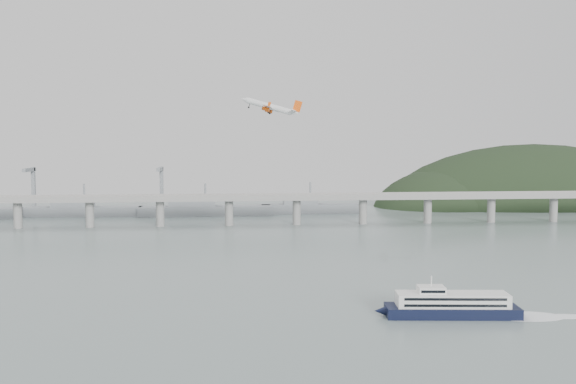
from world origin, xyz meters
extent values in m
plane|color=slate|center=(0.00, 0.00, 0.00)|extent=(900.00, 900.00, 0.00)
cube|color=gray|center=(0.00, 200.00, 20.00)|extent=(800.00, 22.00, 2.20)
cube|color=gray|center=(0.00, 189.50, 22.00)|extent=(800.00, 0.60, 1.80)
cube|color=gray|center=(0.00, 210.50, 22.00)|extent=(800.00, 0.60, 1.80)
cylinder|color=gray|center=(-180.00, 200.00, 9.50)|extent=(6.00, 6.00, 21.00)
cylinder|color=gray|center=(-130.00, 200.00, 9.50)|extent=(6.00, 6.00, 21.00)
cylinder|color=gray|center=(-80.00, 200.00, 9.50)|extent=(6.00, 6.00, 21.00)
cylinder|color=gray|center=(-30.00, 200.00, 9.50)|extent=(6.00, 6.00, 21.00)
cylinder|color=gray|center=(20.00, 200.00, 9.50)|extent=(6.00, 6.00, 21.00)
cylinder|color=gray|center=(70.00, 200.00, 9.50)|extent=(6.00, 6.00, 21.00)
cylinder|color=gray|center=(120.00, 200.00, 9.50)|extent=(6.00, 6.00, 21.00)
cylinder|color=gray|center=(170.00, 200.00, 9.50)|extent=(6.00, 6.00, 21.00)
cylinder|color=gray|center=(220.00, 200.00, 9.50)|extent=(6.00, 6.00, 21.00)
ellipsoid|color=black|center=(270.00, 330.00, -18.00)|extent=(320.00, 150.00, 156.00)
ellipsoid|color=black|center=(175.00, 320.00, -12.00)|extent=(140.00, 110.00, 96.00)
cube|color=slate|center=(-150.00, 270.00, 4.00)|extent=(95.67, 20.15, 8.00)
cube|color=slate|center=(-159.50, 270.00, 12.00)|extent=(33.90, 15.02, 8.00)
cylinder|color=slate|center=(-150.00, 270.00, 20.00)|extent=(1.60, 1.60, 14.00)
cube|color=slate|center=(-50.00, 265.00, 4.00)|extent=(110.55, 21.43, 8.00)
cube|color=slate|center=(-61.00, 265.00, 12.00)|extent=(39.01, 16.73, 8.00)
cylinder|color=slate|center=(-50.00, 265.00, 20.00)|extent=(1.60, 1.60, 14.00)
cube|color=slate|center=(40.00, 275.00, 4.00)|extent=(85.00, 13.60, 8.00)
cube|color=slate|center=(31.50, 275.00, 12.00)|extent=(29.75, 11.90, 8.00)
cylinder|color=slate|center=(40.00, 275.00, 20.00)|extent=(1.60, 1.60, 14.00)
cube|color=slate|center=(-200.00, 300.00, 20.00)|extent=(3.00, 3.00, 40.00)
cube|color=slate|center=(-200.00, 290.00, 38.00)|extent=(3.00, 28.00, 3.00)
cube|color=slate|center=(-90.00, 300.00, 20.00)|extent=(3.00, 3.00, 40.00)
cube|color=slate|center=(-90.00, 290.00, 38.00)|extent=(3.00, 28.00, 3.00)
cube|color=black|center=(48.09, -45.10, 1.84)|extent=(46.87, 15.78, 3.68)
cone|color=black|center=(23.40, -42.50, 1.84)|extent=(4.96, 4.14, 3.68)
cube|color=silver|center=(48.09, -45.10, 5.98)|extent=(39.36, 13.18, 4.60)
cube|color=black|center=(47.60, -49.71, 7.17)|extent=(34.76, 3.80, 0.92)
cube|color=black|center=(47.60, -49.71, 4.96)|extent=(34.76, 3.80, 0.92)
cube|color=black|center=(48.57, -40.48, 7.17)|extent=(34.76, 3.80, 0.92)
cube|color=black|center=(48.57, -40.48, 4.96)|extent=(34.76, 3.80, 0.92)
cube|color=silver|center=(40.77, -44.33, 9.47)|extent=(9.82, 7.36, 2.39)
cube|color=black|center=(40.43, -47.57, 9.47)|extent=(8.24, 0.97, 0.92)
cylinder|color=silver|center=(40.77, -44.33, 12.41)|extent=(0.51, 0.51, 3.68)
ellipsoid|color=white|center=(73.69, -47.79, 0.05)|extent=(27.72, 15.93, 0.18)
ellipsoid|color=white|center=(86.49, -49.13, 0.05)|extent=(20.44, 8.66, 0.18)
cylinder|color=silver|center=(-6.51, 99.38, 81.24)|extent=(26.10, 10.94, 10.35)
cone|color=silver|center=(-20.57, 102.89, 85.27)|extent=(5.33, 4.53, 4.31)
cone|color=silver|center=(8.12, 95.74, 77.53)|extent=(5.98, 4.40, 4.57)
cube|color=silver|center=(-5.89, 99.17, 80.08)|extent=(11.79, 32.18, 3.19)
cube|color=silver|center=(7.42, 95.95, 78.42)|extent=(5.46, 11.67, 1.60)
cube|color=#F35610|center=(9.14, 95.69, 81.15)|extent=(5.69, 1.40, 7.03)
cylinder|color=#F35610|center=(-6.38, 104.55, 78.93)|extent=(4.83, 3.33, 3.17)
cylinder|color=black|center=(-8.22, 105.01, 79.46)|extent=(1.41, 2.28, 2.18)
cube|color=silver|center=(-6.12, 104.53, 79.84)|extent=(2.56, 0.79, 1.73)
cylinder|color=#F35610|center=(-8.74, 94.49, 79.45)|extent=(4.83, 3.33, 3.17)
cylinder|color=black|center=(-10.59, 94.95, 79.98)|extent=(1.41, 2.28, 2.18)
cube|color=silver|center=(-8.49, 94.48, 80.36)|extent=(2.56, 0.79, 1.73)
cylinder|color=black|center=(-5.79, 101.57, 78.33)|extent=(1.01, 0.44, 2.28)
cylinder|color=black|center=(-6.07, 101.58, 77.34)|extent=(1.33, 0.62, 1.29)
cylinder|color=black|center=(-6.91, 96.82, 78.58)|extent=(1.01, 0.44, 2.28)
cylinder|color=black|center=(-7.19, 96.83, 77.58)|extent=(1.33, 0.62, 1.29)
cylinder|color=black|center=(-17.77, 102.05, 81.73)|extent=(1.01, 0.44, 2.28)
cylinder|color=black|center=(-18.05, 102.07, 80.74)|extent=(1.33, 0.62, 1.29)
cube|color=#F35610|center=(-0.17, 114.25, 79.86)|extent=(2.06, 0.57, 2.58)
cube|color=#F35610|center=(-7.48, 83.18, 81.47)|extent=(2.06, 0.57, 2.58)
camera|label=1|loc=(-28.21, -247.14, 59.99)|focal=38.00mm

